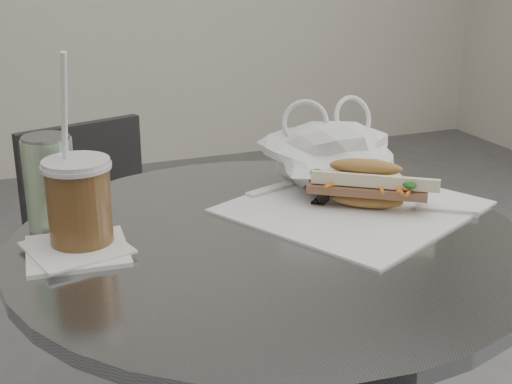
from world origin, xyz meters
name	(u,v)px	position (x,y,z in m)	size (l,w,h in m)	color
chair_far	(120,303)	(-0.12, 0.84, 0.33)	(0.40, 0.43, 0.74)	#29292B
sandwich_paper	(353,207)	(0.17, 0.26, 0.74)	(0.35, 0.33, 0.00)	white
banh_mi	(366,185)	(0.19, 0.25, 0.78)	(0.24, 0.21, 0.08)	#AF8642
iced_coffee	(79,203)	(-0.26, 0.26, 0.81)	(0.10, 0.10, 0.28)	brown
sunglasses	(328,189)	(0.15, 0.31, 0.76)	(0.09, 0.08, 0.05)	black
plastic_bag	(334,156)	(0.19, 0.36, 0.80)	(0.23, 0.17, 0.11)	white
napkin_stack	(77,250)	(-0.27, 0.24, 0.74)	(0.15, 0.15, 0.01)	white
drink_can	(50,182)	(-0.29, 0.35, 0.81)	(0.07, 0.07, 0.14)	#659B5A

